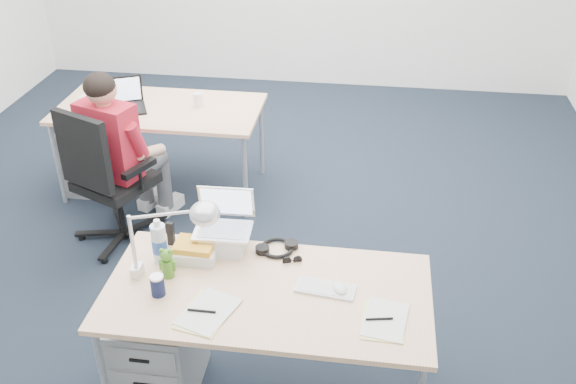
{
  "coord_description": "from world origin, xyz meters",
  "views": [
    {
      "loc": [
        0.86,
        -3.53,
        2.76
      ],
      "look_at": [
        0.42,
        -0.39,
        0.85
      ],
      "focal_mm": 40.0,
      "sensor_mm": 36.0,
      "label": 1
    }
  ],
  "objects_px": {
    "computer_mouse": "(340,288)",
    "desk_lamp": "(160,238)",
    "cordless_phone": "(171,234)",
    "bear_figurine": "(167,262)",
    "headphones": "(277,247)",
    "sunglasses": "(292,260)",
    "drawer_pedestal_far": "(93,156)",
    "can_koozie": "(158,285)",
    "drawer_pedestal_near": "(160,348)",
    "silver_laptop": "(223,224)",
    "dark_laptop": "(120,95)",
    "water_bottle": "(159,241)",
    "seated_person": "(125,153)",
    "wireless_keyboard": "(325,289)",
    "office_chair": "(116,205)",
    "far_cup": "(198,100)",
    "desk_far": "(159,113)",
    "desk_near": "(267,297)",
    "book_stack": "(196,251)"
  },
  "relations": [
    {
      "from": "computer_mouse",
      "to": "desk_lamp",
      "type": "distance_m",
      "value": 0.9
    },
    {
      "from": "cordless_phone",
      "to": "bear_figurine",
      "type": "bearing_deg",
      "value": -67.88
    },
    {
      "from": "headphones",
      "to": "sunglasses",
      "type": "distance_m",
      "value": 0.13
    },
    {
      "from": "drawer_pedestal_far",
      "to": "can_koozie",
      "type": "height_order",
      "value": "can_koozie"
    },
    {
      "from": "drawer_pedestal_near",
      "to": "desk_lamp",
      "type": "height_order",
      "value": "desk_lamp"
    },
    {
      "from": "silver_laptop",
      "to": "cordless_phone",
      "type": "distance_m",
      "value": 0.3
    },
    {
      "from": "drawer_pedestal_near",
      "to": "dark_laptop",
      "type": "height_order",
      "value": "dark_laptop"
    },
    {
      "from": "water_bottle",
      "to": "bear_figurine",
      "type": "xyz_separation_m",
      "value": [
        0.08,
        -0.12,
        -0.04
      ]
    },
    {
      "from": "seated_person",
      "to": "wireless_keyboard",
      "type": "height_order",
      "value": "seated_person"
    },
    {
      "from": "office_chair",
      "to": "far_cup",
      "type": "xyz_separation_m",
      "value": [
        0.42,
        0.85,
        0.48
      ]
    },
    {
      "from": "desk_far",
      "to": "sunglasses",
      "type": "distance_m",
      "value": 2.26
    },
    {
      "from": "desk_far",
      "to": "desk_lamp",
      "type": "bearing_deg",
      "value": -71.32
    },
    {
      "from": "computer_mouse",
      "to": "cordless_phone",
      "type": "bearing_deg",
      "value": 139.68
    },
    {
      "from": "desk_near",
      "to": "desk_lamp",
      "type": "relative_size",
      "value": 3.31
    },
    {
      "from": "bear_figurine",
      "to": "sunglasses",
      "type": "relative_size",
      "value": 1.61
    },
    {
      "from": "dark_laptop",
      "to": "wireless_keyboard",
      "type": "bearing_deg",
      "value": -71.97
    },
    {
      "from": "drawer_pedestal_far",
      "to": "water_bottle",
      "type": "relative_size",
      "value": 2.18
    },
    {
      "from": "silver_laptop",
      "to": "sunglasses",
      "type": "distance_m",
      "value": 0.41
    },
    {
      "from": "desk_near",
      "to": "desk_far",
      "type": "height_order",
      "value": "same"
    },
    {
      "from": "office_chair",
      "to": "computer_mouse",
      "type": "xyz_separation_m",
      "value": [
        1.68,
        -1.24,
        0.44
      ]
    },
    {
      "from": "desk_far",
      "to": "drawer_pedestal_far",
      "type": "bearing_deg",
      "value": -175.93
    },
    {
      "from": "silver_laptop",
      "to": "computer_mouse",
      "type": "distance_m",
      "value": 0.7
    },
    {
      "from": "dark_laptop",
      "to": "far_cup",
      "type": "height_order",
      "value": "dark_laptop"
    },
    {
      "from": "seated_person",
      "to": "computer_mouse",
      "type": "xyz_separation_m",
      "value": [
        1.63,
        -1.41,
        0.11
      ]
    },
    {
      "from": "can_koozie",
      "to": "headphones",
      "type": "bearing_deg",
      "value": 40.58
    },
    {
      "from": "drawer_pedestal_far",
      "to": "water_bottle",
      "type": "xyz_separation_m",
      "value": [
        1.23,
        -1.88,
        0.58
      ]
    },
    {
      "from": "seated_person",
      "to": "silver_laptop",
      "type": "height_order",
      "value": "seated_person"
    },
    {
      "from": "wireless_keyboard",
      "to": "can_koozie",
      "type": "bearing_deg",
      "value": -162.26
    },
    {
      "from": "office_chair",
      "to": "bear_figurine",
      "type": "height_order",
      "value": "office_chair"
    },
    {
      "from": "water_bottle",
      "to": "book_stack",
      "type": "bearing_deg",
      "value": 13.76
    },
    {
      "from": "seated_person",
      "to": "computer_mouse",
      "type": "height_order",
      "value": "seated_person"
    },
    {
      "from": "drawer_pedestal_near",
      "to": "silver_laptop",
      "type": "bearing_deg",
      "value": 46.63
    },
    {
      "from": "drawer_pedestal_near",
      "to": "drawer_pedestal_far",
      "type": "distance_m",
      "value": 2.39
    },
    {
      "from": "sunglasses",
      "to": "cordless_phone",
      "type": "bearing_deg",
      "value": 155.69
    },
    {
      "from": "sunglasses",
      "to": "desk_lamp",
      "type": "distance_m",
      "value": 0.69
    },
    {
      "from": "can_koozie",
      "to": "wireless_keyboard",
      "type": "bearing_deg",
      "value": 10.49
    },
    {
      "from": "desk_near",
      "to": "silver_laptop",
      "type": "xyz_separation_m",
      "value": [
        -0.28,
        0.3,
        0.21
      ]
    },
    {
      "from": "headphones",
      "to": "water_bottle",
      "type": "bearing_deg",
      "value": 173.53
    },
    {
      "from": "desk_far",
      "to": "headphones",
      "type": "distance_m",
      "value": 2.13
    },
    {
      "from": "can_koozie",
      "to": "dark_laptop",
      "type": "distance_m",
      "value": 2.28
    },
    {
      "from": "office_chair",
      "to": "computer_mouse",
      "type": "relative_size",
      "value": 10.58
    },
    {
      "from": "silver_laptop",
      "to": "can_koozie",
      "type": "distance_m",
      "value": 0.48
    },
    {
      "from": "computer_mouse",
      "to": "headphones",
      "type": "distance_m",
      "value": 0.46
    },
    {
      "from": "headphones",
      "to": "bear_figurine",
      "type": "height_order",
      "value": "bear_figurine"
    },
    {
      "from": "seated_person",
      "to": "bear_figurine",
      "type": "xyz_separation_m",
      "value": [
        0.77,
        -1.42,
        0.17
      ]
    },
    {
      "from": "seated_person",
      "to": "can_koozie",
      "type": "height_order",
      "value": "seated_person"
    },
    {
      "from": "headphones",
      "to": "desk_lamp",
      "type": "xyz_separation_m",
      "value": [
        -0.52,
        -0.31,
        0.22
      ]
    },
    {
      "from": "wireless_keyboard",
      "to": "desk_far",
      "type": "bearing_deg",
      "value": 133.65
    },
    {
      "from": "bear_figurine",
      "to": "computer_mouse",
      "type": "bearing_deg",
      "value": 16.89
    },
    {
      "from": "drawer_pedestal_near",
      "to": "dark_laptop",
      "type": "relative_size",
      "value": 1.54
    }
  ]
}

